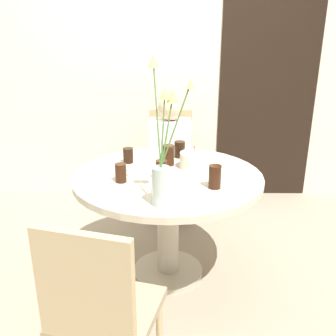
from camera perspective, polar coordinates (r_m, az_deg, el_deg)
The scene contains 16 objects.
ground_plane at distance 2.66m, azimuth -0.00°, elevation -15.58°, with size 16.00×16.00×0.00m, color gray.
wall_back at distance 3.57m, azimuth 0.27°, elevation 15.94°, with size 8.00×0.05×2.60m.
doorway_panel at distance 3.68m, azimuth 14.92°, elevation 11.10°, with size 0.90×0.01×2.05m.
dining_table at distance 2.37m, azimuth -0.00°, elevation -4.10°, with size 1.17×1.17×0.72m.
chair_left_flank at distance 3.33m, azimuth 0.39°, elevation 1.88°, with size 0.40×0.40×0.91m.
chair_right_flank at distance 1.61m, azimuth -10.37°, elevation -20.29°, with size 0.49×0.49×0.91m.
birthday_cake at distance 2.42m, azimuth 3.96°, elevation 1.19°, with size 0.18×0.18×0.15m.
flower_vase at distance 1.85m, azimuth -0.83°, elevation 1.56°, with size 0.23×0.25×0.72m.
side_plate at distance 2.37m, azimuth -6.88°, elevation -0.49°, with size 0.16×0.16×0.01m.
drink_glass_0 at distance 2.11m, azimuth 7.15°, elevation -1.33°, with size 0.07×0.07×0.13m.
drink_glass_1 at distance 2.46m, azimuth 0.07°, elevation 1.96°, with size 0.08×0.08×0.13m.
drink_glass_2 at distance 2.22m, azimuth -1.05°, elevation -0.30°, with size 0.07×0.07×0.12m.
drink_glass_3 at distance 2.53m, azimuth -6.09°, elevation 1.92°, with size 0.07×0.07×0.10m.
drink_glass_4 at distance 2.20m, azimuth -7.22°, elevation -0.74°, with size 0.07×0.07×0.11m.
drink_glass_5 at distance 2.62m, azimuth 1.78°, elevation 2.85°, with size 0.07×0.07×0.11m.
person_woman at distance 3.18m, azimuth 0.34°, elevation 0.79°, with size 0.34×0.24×1.07m.
Camera 1 is at (0.03, -2.17, 1.54)m, focal length 40.00 mm.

